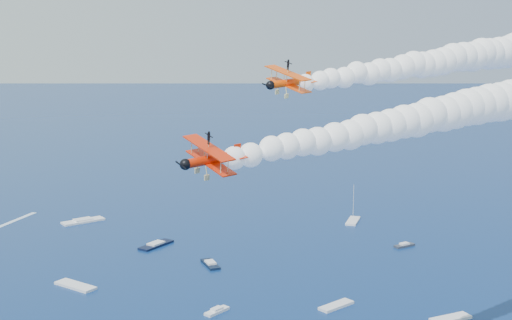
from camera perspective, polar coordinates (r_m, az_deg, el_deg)
biplane_lead at (r=104.64m, az=2.84°, el=6.43°), size 9.55×11.04×7.94m
biplane_trail at (r=81.60m, az=-3.61°, el=0.07°), size 9.34×10.82×7.90m
smoke_trail_lead at (r=124.24m, az=13.65°, el=7.77°), size 59.04×16.51×10.87m
smoke_trail_trail at (r=98.70m, az=11.18°, el=2.95°), size 58.91×14.18×10.87m
spectator_boats at (r=198.58m, az=-13.59°, el=-9.82°), size 223.42×179.26×0.70m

